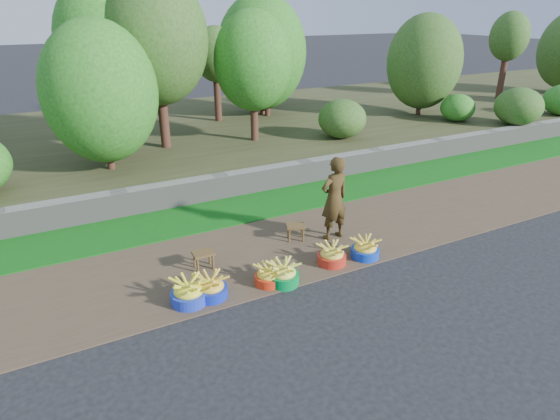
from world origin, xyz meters
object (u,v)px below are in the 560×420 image
basin_a (189,293)px  basin_d (283,274)px  basin_e (332,255)px  stool_left (203,255)px  basin_b (211,288)px  basin_c (269,276)px  vendor_woman (334,199)px  basin_f (365,249)px  stool_right (296,228)px

basin_a → basin_d: bearing=-6.3°
basin_e → stool_left: (-1.99, 0.85, 0.10)m
basin_a → basin_d: 1.50m
stool_left → basin_b: bearing=-102.2°
basin_a → basin_e: size_ratio=1.10×
basin_a → basin_c: (1.27, -0.08, -0.03)m
stool_left → vendor_woman: 2.60m
basin_b → basin_d: bearing=-7.9°
basin_e → basin_c: bearing=-176.7°
basin_b → basin_e: size_ratio=1.03×
basin_a → basin_f: 3.15m
vendor_woman → basin_d: bearing=26.3°
basin_a → stool_left: bearing=58.3°
basin_b → basin_d: basin_b is taller
basin_a → stool_right: (2.39, 1.05, 0.08)m
basin_f → stool_left: (-2.63, 0.93, 0.10)m
basin_b → basin_e: 2.17m
basin_b → vendor_woman: size_ratio=0.32×
basin_d → basin_a: bearing=173.7°
basin_d → stool_left: 1.40m
basin_a → vendor_woman: (3.05, 0.80, 0.63)m
basin_a → stool_left: basin_a is taller
basin_c → vendor_woman: size_ratio=0.28×
basin_f → basin_d: bearing=-177.4°
stool_left → stool_right: stool_left is taller
vendor_woman → basin_b: bearing=11.2°
basin_d → basin_f: (1.66, 0.08, -0.00)m
basin_c → basin_d: basin_d is taller
basin_e → basin_d: bearing=-171.2°
basin_d → stool_left: bearing=133.9°
basin_c → basin_e: 1.24m
stool_left → basin_f: bearing=-19.5°
basin_f → basin_b: bearing=178.3°
basin_e → stool_left: 2.16m
basin_c → basin_d: 0.23m
basin_d → stool_left: basin_d is taller
basin_e → basin_f: (0.64, -0.08, 0.00)m
basin_a → basin_b: size_ratio=1.07×
basin_e → stool_right: (-0.11, 1.05, 0.09)m
basin_d → stool_right: bearing=53.2°
basin_a → stool_left: size_ratio=1.55×
basin_b → basin_c: size_ratio=1.13×
basin_a → vendor_woman: 3.22m
basin_c → stool_right: basin_c is taller
vendor_woman → basin_e: bearing=50.5°
basin_a → basin_c: basin_a is taller
basin_d → basin_e: bearing=8.8°
basin_e → basin_f: same height
basin_a → basin_b: basin_a is taller
stool_left → stool_right: 1.88m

